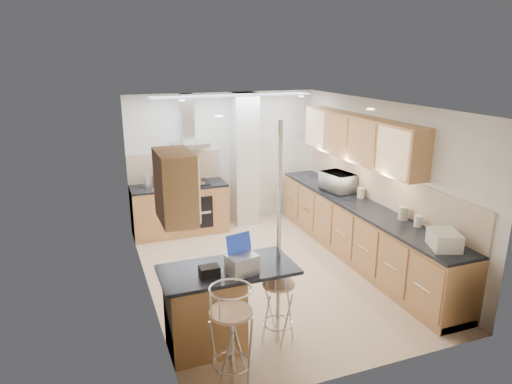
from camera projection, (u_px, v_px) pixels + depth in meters
name	position (u px, v px, depth m)	size (l,w,h in m)	color
ground	(272.00, 273.00, 6.87)	(4.80, 4.80, 0.00)	#D1AE8B
room_shell	(283.00, 166.00, 6.87)	(3.64, 4.84, 2.51)	beige
right_counter	(359.00, 231.00, 7.25)	(0.63, 4.40, 0.92)	#A47641
back_counter	(180.00, 209.00, 8.30)	(1.70, 0.63, 0.92)	#A47641
peninsula	(229.00, 306.00, 5.06)	(1.47, 0.72, 0.94)	#A47641
microwave	(338.00, 182.00, 7.74)	(0.58, 0.39, 0.32)	white
laptop	(242.00, 264.00, 4.77)	(0.30, 0.23, 0.21)	#929399
bag	(209.00, 271.00, 4.72)	(0.20, 0.15, 0.11)	black
bar_stool_near	(231.00, 337.00, 4.40)	(0.44, 0.44, 1.08)	tan
bar_stool_end	(278.00, 303.00, 5.13)	(0.38, 0.38, 0.94)	tan
jar_a	(361.00, 193.00, 7.40)	(0.12, 0.12, 0.16)	beige
jar_b	(347.00, 190.00, 7.58)	(0.11, 0.11, 0.16)	beige
jar_c	(403.00, 213.00, 6.41)	(0.14, 0.14, 0.19)	#B7AF93
jar_d	(418.00, 221.00, 6.15)	(0.10, 0.10, 0.15)	white
bread_bin	(444.00, 240.00, 5.46)	(0.31, 0.40, 0.21)	beige
kettle	(149.00, 181.00, 7.95)	(0.16, 0.16, 0.24)	silver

